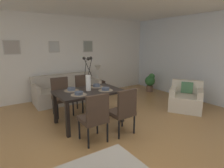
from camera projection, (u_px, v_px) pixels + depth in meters
name	position (u px, v px, depth m)	size (l,w,h in m)	color
ground_plane	(108.00, 139.00, 3.45)	(9.00, 9.00, 0.00)	#A87A47
back_wall_panel	(52.00, 58.00, 5.80)	(9.00, 0.10, 2.60)	silver
side_window_wall	(205.00, 59.00, 5.47)	(0.10, 6.30, 2.60)	white
dining_table	(89.00, 95.00, 4.07)	(1.40, 0.89, 0.74)	black
dining_chair_near_left	(95.00, 116.00, 3.24)	(0.44, 0.44, 0.92)	#3D2D23
dining_chair_near_right	(61.00, 94.00, 4.58)	(0.45, 0.45, 0.92)	#3D2D23
dining_chair_far_left	(123.00, 109.00, 3.55)	(0.45, 0.45, 0.92)	#3D2D23
dining_chair_far_right	(85.00, 91.00, 4.95)	(0.45, 0.45, 0.92)	#3D2D23
centerpiece_vase	(88.00, 78.00, 3.99)	(0.21, 0.23, 0.73)	white
placemat_near_left	(79.00, 95.00, 3.71)	(0.32, 0.32, 0.01)	#7F705B
bowl_near_left	(79.00, 93.00, 3.70)	(0.17, 0.17, 0.07)	#475166
placemat_near_right	(71.00, 90.00, 4.04)	(0.32, 0.32, 0.01)	#7F705B
bowl_near_right	(71.00, 89.00, 4.03)	(0.17, 0.17, 0.07)	#475166
placemat_far_left	(106.00, 90.00, 4.05)	(0.32, 0.32, 0.01)	#7F705B
bowl_far_left	(106.00, 89.00, 4.05)	(0.17, 0.17, 0.07)	#475166
placemat_far_right	(97.00, 87.00, 4.38)	(0.32, 0.32, 0.01)	#7F705B
bowl_far_right	(97.00, 85.00, 4.37)	(0.17, 0.17, 0.07)	#475166
sofa	(67.00, 92.00, 5.70)	(1.93, 0.84, 0.80)	#B2A899
side_table	(98.00, 88.00, 6.23)	(0.36, 0.36, 0.52)	#33261E
table_lamp	(98.00, 70.00, 6.09)	(0.22, 0.22, 0.51)	beige
armchair	(186.00, 99.00, 4.98)	(1.10, 1.10, 0.75)	beige
framed_picture_left	(12.00, 47.00, 5.07)	(0.42, 0.03, 0.39)	#B2ADA3
framed_picture_center	(54.00, 47.00, 5.70)	(0.32, 0.03, 0.34)	#B2ADA3
framed_picture_right	(88.00, 46.00, 6.33)	(0.35, 0.03, 0.39)	#B2ADA3
potted_plant	(150.00, 82.00, 6.77)	(0.36, 0.36, 0.67)	brown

